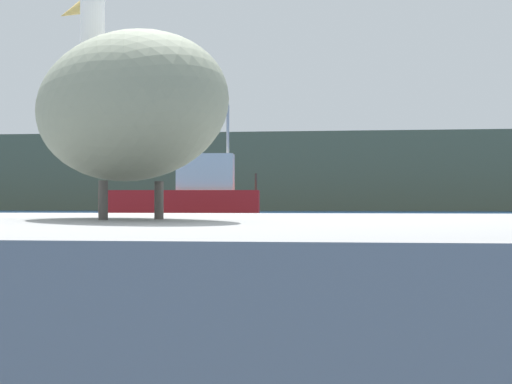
# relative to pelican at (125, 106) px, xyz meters

# --- Properties ---
(hillside_backdrop) EXTENTS (140.00, 12.22, 7.65)m
(hillside_backdrop) POSITION_rel_pelican_xyz_m (0.05, 81.55, 2.57)
(hillside_backdrop) COLOR #5B664C
(hillside_backdrop) RESTS_ON ground
(pier_dock) EXTENTS (3.03, 2.82, 0.88)m
(pier_dock) POSITION_rel_pelican_xyz_m (0.01, -0.01, -0.81)
(pier_dock) COLOR gray
(pier_dock) RESTS_ON ground
(pelican) EXTENTS (1.05, 1.26, 0.90)m
(pelican) POSITION_rel_pelican_xyz_m (0.00, 0.00, 0.00)
(pelican) COLOR gray
(pelican) RESTS_ON pier_dock
(fishing_boat_red) EXTENTS (6.61, 2.34, 4.91)m
(fishing_boat_red) POSITION_rel_pelican_xyz_m (-6.28, 30.50, -0.22)
(fishing_boat_red) COLOR red
(fishing_boat_red) RESTS_ON ground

